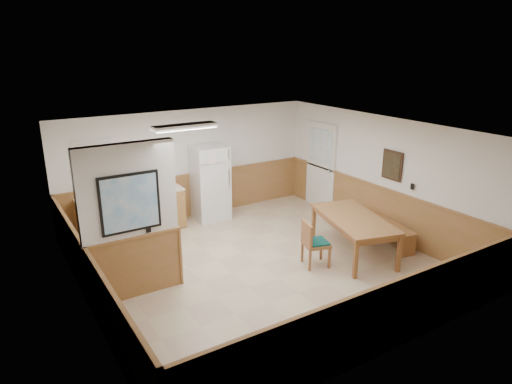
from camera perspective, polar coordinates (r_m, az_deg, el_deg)
ground at (r=8.50m, az=0.47°, el=-9.10°), size 6.00×6.00×0.00m
ceiling at (r=7.69m, az=0.52°, el=7.71°), size 6.00×6.00×0.02m
back_wall at (r=10.56m, az=-8.29°, el=3.44°), size 6.00×0.02×2.50m
right_wall at (r=9.88m, az=15.35°, el=1.95°), size 0.02×6.00×2.50m
left_wall at (r=6.98m, az=-20.85°, el=-5.33°), size 0.02×6.00×2.50m
wainscot_back at (r=10.75m, az=-8.07°, el=-0.46°), size 6.00×0.04×1.00m
wainscot_right at (r=10.09m, az=14.92°, el=-2.16°), size 0.04×6.00×1.00m
wainscot_left at (r=7.30m, az=-20.04°, el=-10.72°), size 0.04×6.00×1.00m
partition_wall at (r=7.32m, az=-15.43°, el=-3.85°), size 1.50×0.20×2.50m
kitchen_counter at (r=10.10m, az=-13.62°, el=-2.27°), size 2.20×0.61×1.00m
exterior_door at (r=11.23m, az=8.09°, el=3.28°), size 0.07×1.02×2.15m
kitchen_window at (r=9.84m, az=-19.56°, el=3.30°), size 0.80×0.04×1.00m
wall_painting at (r=9.59m, az=16.66°, el=3.21°), size 0.04×0.50×0.60m
fluorescent_fixture at (r=8.47m, az=-8.91°, el=8.09°), size 1.20×0.30×0.09m
refrigerator at (r=10.47m, az=-5.77°, el=1.16°), size 0.78×0.74×1.71m
dining_table at (r=8.88m, az=12.13°, el=-3.64°), size 1.45×2.12×0.75m
dining_bench at (r=9.70m, az=15.83°, el=-4.07°), size 0.68×1.64×0.45m
dining_chair at (r=8.34m, az=6.98°, el=-6.05°), size 0.69×0.56×0.85m
fire_extinguisher at (r=10.05m, az=-11.30°, el=1.50°), size 0.13×0.13×0.40m
soap_bottle at (r=9.72m, az=-19.32°, el=-0.10°), size 0.10×0.10×0.24m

